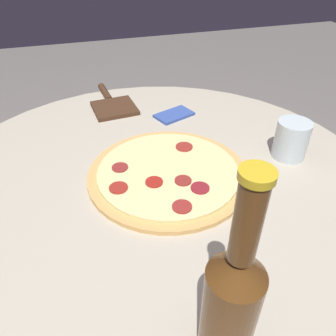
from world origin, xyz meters
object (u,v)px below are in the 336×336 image
(pizza, at_px, (168,173))
(drinking_glass, at_px, (291,139))
(beer_bottle, at_px, (231,303))
(pizza_paddle, at_px, (112,104))

(pizza, xyz_separation_m, drinking_glass, (-0.30, 0.01, 0.04))
(pizza, height_order, drinking_glass, drinking_glass)
(pizza, distance_m, beer_bottle, 0.39)
(beer_bottle, height_order, drinking_glass, beer_bottle)
(pizza, height_order, pizza_paddle, pizza)
(pizza, bearing_deg, drinking_glass, 177.76)
(beer_bottle, distance_m, drinking_glass, 0.51)
(pizza, bearing_deg, pizza_paddle, -81.14)
(pizza, relative_size, beer_bottle, 1.21)
(pizza, distance_m, pizza_paddle, 0.39)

